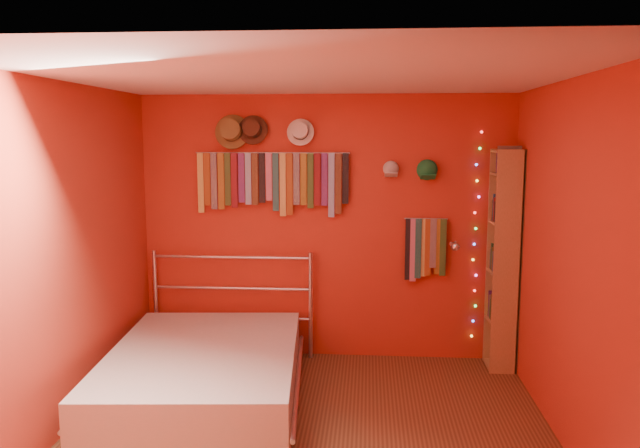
% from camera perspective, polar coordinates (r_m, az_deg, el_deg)
% --- Properties ---
extents(ground, '(3.50, 3.50, 0.00)m').
position_cam_1_polar(ground, '(4.62, -1.07, -19.18)').
color(ground, '#52301C').
rests_on(ground, ground).
extents(back_wall, '(3.50, 0.02, 2.50)m').
position_cam_1_polar(back_wall, '(5.92, 0.53, -0.35)').
color(back_wall, '#A21B1A').
rests_on(back_wall, ground).
extents(right_wall, '(0.02, 3.50, 2.50)m').
position_cam_1_polar(right_wall, '(4.39, 22.31, -3.92)').
color(right_wall, '#A21B1A').
rests_on(right_wall, ground).
extents(left_wall, '(0.02, 3.50, 2.50)m').
position_cam_1_polar(left_wall, '(4.70, -22.90, -3.19)').
color(left_wall, '#A21B1A').
rests_on(left_wall, ground).
extents(ceiling, '(3.50, 3.50, 0.02)m').
position_cam_1_polar(ceiling, '(4.13, -1.16, 13.41)').
color(ceiling, white).
rests_on(ceiling, back_wall).
extents(tie_rack, '(1.45, 0.03, 0.60)m').
position_cam_1_polar(tie_rack, '(5.86, -4.37, 4.09)').
color(tie_rack, silver).
rests_on(tie_rack, back_wall).
extents(small_tie_rack, '(0.40, 0.03, 0.60)m').
position_cam_1_polar(small_tie_rack, '(5.89, 9.58, -2.07)').
color(small_tie_rack, silver).
rests_on(small_tie_rack, back_wall).
extents(fedora_olive, '(0.32, 0.18, 0.32)m').
position_cam_1_polar(fedora_olive, '(5.88, -8.11, 8.44)').
color(fedora_olive, brown).
rests_on(fedora_olive, back_wall).
extents(fedora_brown, '(0.28, 0.15, 0.27)m').
position_cam_1_polar(fedora_brown, '(5.85, -6.22, 8.63)').
color(fedora_brown, '#452718').
rests_on(fedora_brown, back_wall).
extents(fedora_white, '(0.25, 0.14, 0.25)m').
position_cam_1_polar(fedora_white, '(5.78, -1.84, 8.46)').
color(fedora_white, white).
rests_on(fedora_white, back_wall).
extents(cap_white, '(0.16, 0.20, 0.16)m').
position_cam_1_polar(cap_white, '(5.80, 6.49, 5.03)').
color(cap_white, silver).
rests_on(cap_white, back_wall).
extents(cap_green, '(0.19, 0.23, 0.19)m').
position_cam_1_polar(cap_green, '(5.82, 9.76, 4.88)').
color(cap_green, '#1C803E').
rests_on(cap_green, back_wall).
extents(fairy_lights, '(0.06, 0.02, 1.94)m').
position_cam_1_polar(fairy_lights, '(5.96, 14.06, -1.11)').
color(fairy_lights, '#FF3333').
rests_on(fairy_lights, back_wall).
extents(reading_lamp, '(0.08, 0.32, 0.10)m').
position_cam_1_polar(reading_lamp, '(5.73, 12.23, -1.99)').
color(reading_lamp, silver).
rests_on(reading_lamp, back_wall).
extents(bookshelf, '(0.25, 0.34, 2.00)m').
position_cam_1_polar(bookshelf, '(5.86, 16.78, -3.08)').
color(bookshelf, olive).
rests_on(bookshelf, ground).
extents(bed, '(1.71, 2.17, 1.03)m').
position_cam_1_polar(bed, '(5.20, -10.55, -13.27)').
color(bed, silver).
rests_on(bed, ground).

